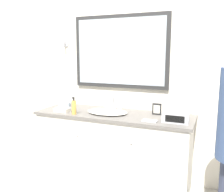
{
  "coord_description": "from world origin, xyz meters",
  "views": [
    {
      "loc": [
        1.07,
        -2.28,
        1.53
      ],
      "look_at": [
        -0.02,
        0.3,
        1.06
      ],
      "focal_mm": 40.0,
      "sensor_mm": 36.0,
      "label": 1
    }
  ],
  "objects_px": {
    "soap_bottle": "(74,107)",
    "appliance_box": "(176,118)",
    "picture_frame": "(157,109)",
    "sink_basin": "(108,112)"
  },
  "relations": [
    {
      "from": "soap_bottle",
      "to": "picture_frame",
      "type": "distance_m",
      "value": 0.93
    },
    {
      "from": "soap_bottle",
      "to": "appliance_box",
      "type": "bearing_deg",
      "value": 5.04
    },
    {
      "from": "appliance_box",
      "to": "picture_frame",
      "type": "distance_m",
      "value": 0.35
    },
    {
      "from": "sink_basin",
      "to": "picture_frame",
      "type": "height_order",
      "value": "sink_basin"
    },
    {
      "from": "soap_bottle",
      "to": "picture_frame",
      "type": "height_order",
      "value": "soap_bottle"
    },
    {
      "from": "sink_basin",
      "to": "soap_bottle",
      "type": "xyz_separation_m",
      "value": [
        -0.33,
        -0.2,
        0.06
      ]
    },
    {
      "from": "sink_basin",
      "to": "soap_bottle",
      "type": "height_order",
      "value": "soap_bottle"
    },
    {
      "from": "soap_bottle",
      "to": "sink_basin",
      "type": "bearing_deg",
      "value": 31.04
    },
    {
      "from": "appliance_box",
      "to": "picture_frame",
      "type": "bearing_deg",
      "value": 135.49
    },
    {
      "from": "soap_bottle",
      "to": "appliance_box",
      "type": "relative_size",
      "value": 0.77
    }
  ]
}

